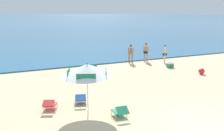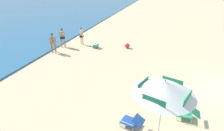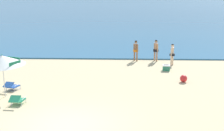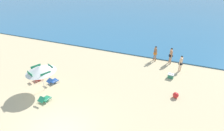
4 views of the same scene
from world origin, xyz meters
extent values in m
plane|color=#CCB78C|center=(0.00, 0.00, 0.00)|extent=(800.00, 800.00, 0.00)
cube|color=#2D668E|center=(0.00, 412.47, 0.05)|extent=(800.00, 800.00, 0.10)
cylinder|color=silver|center=(-3.75, 3.38, 1.08)|extent=(0.04, 0.04, 2.16)
cone|color=white|center=(-3.75, 3.38, 1.91)|extent=(3.15, 3.14, 0.63)
cube|color=#1E724C|center=(-3.44, 4.12, 1.80)|extent=(0.75, 0.34, 0.28)
cube|color=#1E724C|center=(-4.50, 3.69, 1.80)|extent=(0.34, 0.75, 0.28)
cube|color=#1E724C|center=(-4.06, 2.63, 1.80)|extent=(0.75, 0.34, 0.28)
cube|color=#1E724C|center=(-3.01, 3.07, 1.80)|extent=(0.34, 0.75, 0.28)
sphere|color=#1E724C|center=(-3.75, 3.38, 2.19)|extent=(0.06, 0.06, 0.06)
cube|color=#1E7F56|center=(-2.72, 2.38, 0.20)|extent=(0.57, 0.64, 0.04)
cube|color=#1E7F56|center=(-2.75, 1.97, 0.40)|extent=(0.52, 0.42, 0.25)
cylinder|color=silver|center=(-2.94, 2.68, 0.09)|extent=(0.03, 0.03, 0.18)
cylinder|color=silver|center=(-2.45, 2.64, 0.09)|extent=(0.03, 0.03, 0.18)
cylinder|color=silver|center=(-2.98, 2.11, 0.09)|extent=(0.03, 0.03, 0.18)
cylinder|color=silver|center=(-2.49, 2.07, 0.09)|extent=(0.03, 0.03, 0.18)
cylinder|color=silver|center=(-2.99, 2.40, 0.32)|extent=(0.07, 0.54, 0.02)
cylinder|color=silver|center=(-2.44, 2.35, 0.32)|extent=(0.07, 0.54, 0.02)
cube|color=red|center=(-5.21, 4.39, 0.20)|extent=(0.71, 0.76, 0.04)
cube|color=red|center=(-5.36, 4.04, 0.42)|extent=(0.61, 0.57, 0.19)
cylinder|color=silver|center=(-5.32, 4.74, 0.09)|extent=(0.03, 0.03, 0.18)
cylinder|color=silver|center=(-4.87, 4.55, 0.09)|extent=(0.03, 0.03, 0.18)
cylinder|color=silver|center=(-5.55, 4.22, 0.09)|extent=(0.03, 0.03, 0.18)
cylinder|color=silver|center=(-5.10, 4.03, 0.09)|extent=(0.03, 0.03, 0.18)
cylinder|color=silver|center=(-5.47, 4.50, 0.32)|extent=(0.23, 0.51, 0.02)
cylinder|color=silver|center=(-4.95, 4.28, 0.32)|extent=(0.23, 0.51, 0.02)
cube|color=#1E4799|center=(-3.74, 4.53, 0.20)|extent=(0.66, 0.72, 0.04)
cube|color=#1E4799|center=(-3.84, 4.16, 0.41)|extent=(0.58, 0.51, 0.22)
cylinder|color=silver|center=(-3.89, 4.88, 0.09)|extent=(0.03, 0.03, 0.18)
cylinder|color=silver|center=(-3.42, 4.74, 0.09)|extent=(0.03, 0.03, 0.18)
cylinder|color=silver|center=(-4.05, 4.33, 0.09)|extent=(0.03, 0.03, 0.18)
cylinder|color=silver|center=(-3.58, 4.19, 0.09)|extent=(0.03, 0.03, 0.18)
cylinder|color=silver|center=(-4.01, 4.61, 0.32)|extent=(0.17, 0.53, 0.02)
cylinder|color=silver|center=(-3.47, 4.46, 0.32)|extent=(0.17, 0.53, 0.02)
cylinder|color=tan|center=(4.88, 11.94, 0.41)|extent=(0.12, 0.12, 0.81)
cylinder|color=tan|center=(4.73, 12.19, 0.41)|extent=(0.12, 0.12, 0.81)
cylinder|color=black|center=(4.80, 12.06, 0.83)|extent=(0.41, 0.41, 0.17)
cylinder|color=tan|center=(4.80, 12.06, 1.10)|extent=(0.22, 0.22, 0.58)
cylinder|color=tan|center=(4.91, 11.89, 1.08)|extent=(0.09, 0.09, 0.61)
cylinder|color=tan|center=(4.69, 12.24, 1.08)|extent=(0.09, 0.09, 0.61)
sphere|color=tan|center=(4.80, 12.06, 1.53)|extent=(0.22, 0.22, 0.22)
sphere|color=black|center=(4.80, 12.06, 1.56)|extent=(0.20, 0.20, 0.20)
cylinder|color=#8C6042|center=(3.16, 12.18, 0.39)|extent=(0.11, 0.11, 0.78)
cylinder|color=#8C6042|center=(3.35, 11.98, 0.39)|extent=(0.11, 0.11, 0.78)
cylinder|color=orange|center=(3.25, 12.08, 0.80)|extent=(0.39, 0.39, 0.16)
cylinder|color=#8C6042|center=(3.25, 12.08, 1.06)|extent=(0.22, 0.22, 0.56)
cylinder|color=#8C6042|center=(3.12, 12.22, 1.05)|extent=(0.08, 0.08, 0.59)
cylinder|color=#8C6042|center=(3.39, 11.93, 1.05)|extent=(0.08, 0.08, 0.59)
sphere|color=#8C6042|center=(3.25, 12.08, 1.48)|extent=(0.21, 0.21, 0.21)
sphere|color=black|center=(3.25, 12.08, 1.51)|extent=(0.20, 0.20, 0.20)
cylinder|color=beige|center=(5.77, 10.56, 0.39)|extent=(0.11, 0.11, 0.77)
cylinder|color=beige|center=(5.91, 10.80, 0.39)|extent=(0.11, 0.11, 0.77)
cylinder|color=black|center=(5.84, 10.68, 0.79)|extent=(0.39, 0.39, 0.16)
cylinder|color=beige|center=(5.84, 10.68, 1.05)|extent=(0.21, 0.21, 0.55)
cylinder|color=beige|center=(5.74, 10.51, 1.03)|extent=(0.08, 0.08, 0.58)
cylinder|color=beige|center=(5.94, 10.85, 1.03)|extent=(0.08, 0.08, 0.58)
sphere|color=beige|center=(5.84, 10.68, 1.46)|extent=(0.21, 0.21, 0.21)
sphere|color=black|center=(5.84, 10.68, 1.49)|extent=(0.19, 0.19, 0.19)
cube|color=#2D7F5B|center=(5.22, 9.10, 0.16)|extent=(0.51, 0.38, 0.32)
cube|color=white|center=(5.22, 9.10, 0.36)|extent=(0.52, 0.39, 0.08)
cylinder|color=black|center=(5.22, 9.10, 0.42)|extent=(0.34, 0.05, 0.02)
sphere|color=red|center=(5.88, 6.38, 0.22)|extent=(0.43, 0.43, 0.43)
camera|label=1|loc=(-7.09, -6.38, 4.31)|focal=39.28mm
camera|label=2|loc=(-9.47, 3.73, 5.16)|focal=29.37mm
camera|label=3|loc=(2.25, -11.40, 5.25)|focal=49.45mm
camera|label=4|loc=(5.64, -5.34, 8.32)|focal=28.78mm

